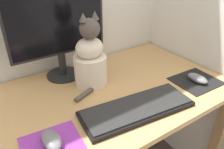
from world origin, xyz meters
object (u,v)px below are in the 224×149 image
object	(u,v)px
computer_mouse_right	(198,78)
cat	(90,59)
monitor	(58,28)
keyboard	(137,108)
computer_mouse_left	(51,140)

from	to	relation	value
computer_mouse_right	cat	xyz separation A→B (m)	(-0.44, 0.27, 0.11)
monitor	computer_mouse_right	distance (m)	0.71
computer_mouse_right	cat	bearing A→B (deg)	147.80
keyboard	monitor	bearing A→B (deg)	113.59
monitor	keyboard	size ratio (longest dim) A/B	0.99
keyboard	cat	world-z (taller)	cat
computer_mouse_right	monitor	bearing A→B (deg)	140.89
monitor	computer_mouse_right	xyz separation A→B (m)	(0.52, -0.42, -0.23)
monitor	keyboard	distance (m)	0.51
computer_mouse_left	cat	size ratio (longest dim) A/B	0.30
monitor	computer_mouse_right	bearing A→B (deg)	-39.11
monitor	cat	world-z (taller)	monitor
computer_mouse_left	computer_mouse_right	distance (m)	0.73
monitor	keyboard	bearing A→B (deg)	-72.68
computer_mouse_right	cat	world-z (taller)	cat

